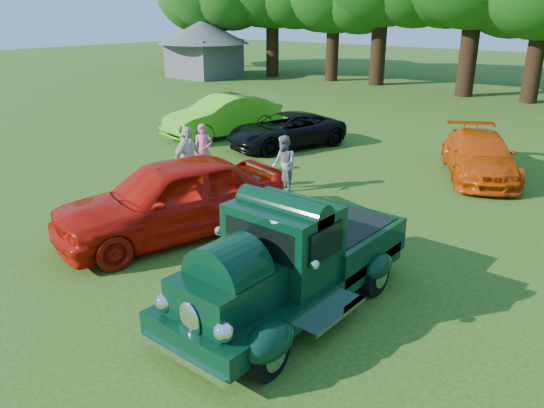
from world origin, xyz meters
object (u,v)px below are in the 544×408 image
Objects in this scene: gazebo at (203,42)px; spectator_grey at (284,164)px; spectator_white at (188,161)px; back_car_lime at (223,116)px; hero_pickup at (291,263)px; red_convertible at (171,198)px; spectator_pink at (203,150)px; back_car_black at (286,130)px; back_car_orange at (480,155)px.

spectator_grey is at bearing -39.24° from gazebo.
gazebo reaches higher than spectator_white.
spectator_grey is at bearing -21.38° from back_car_lime.
hero_pickup reaches higher than spectator_white.
red_convertible is at bearing -56.79° from spectator_grey.
spectator_white is (0.84, -1.36, 0.13)m from spectator_pink.
back_car_orange reaches higher than back_car_black.
red_convertible is 1.07× the size of back_car_lime.
red_convertible is 3.82m from spectator_grey.
red_convertible reaches higher than spectator_pink.
back_car_black is 0.67× the size of gazebo.
back_car_black is at bearing 49.25° from spectator_pink.
back_car_lime is 3.08× the size of spectator_grey.
hero_pickup is at bearing -117.31° from back_car_orange.
back_car_orange is (9.38, 0.92, -0.14)m from back_car_lime.
red_convertible is at bearing -96.96° from spectator_pink.
spectator_white is at bearing -60.59° from back_car_black.
red_convertible reaches higher than back_car_black.
back_car_black is 2.81× the size of spectator_pink.
back_car_lime is 6.77m from spectator_white.
spectator_grey is (0.02, 3.82, -0.09)m from red_convertible.
spectator_pink is at bearing 146.70° from hero_pickup.
hero_pickup is at bearing -29.78° from back_car_lime.
spectator_pink is 24.23m from gazebo.
back_car_black is 6.52m from back_car_orange.
hero_pickup reaches higher than spectator_grey.
gazebo is at bearing 174.20° from spectator_grey.
back_car_orange is at bearing 82.84° from red_convertible.
red_convertible is 9.17m from back_car_orange.
hero_pickup reaches higher than red_convertible.
hero_pickup is 5.90m from spectator_grey.
gazebo is at bearing 91.65° from spectator_pink.
gazebo is (-14.23, 12.68, 1.64)m from back_car_lime.
back_car_lime is 0.72× the size of gazebo.
red_convertible is 1.16× the size of back_car_black.
spectator_pink reaches higher than back_car_black.
spectator_grey reaches higher than back_car_black.
red_convertible is 4.35m from spectator_pink.
spectator_white is (-5.35, -6.36, 0.27)m from back_car_orange.
back_car_orange is at bearing 25.06° from back_car_black.
red_convertible is at bearing -146.26° from spectator_white.
hero_pickup is at bearing -17.29° from spectator_grey.
back_car_lime is 2.59× the size of spectator_white.
back_car_lime is at bearing 143.37° from red_convertible.
back_car_lime is 6.93m from spectator_grey.
back_car_lime is at bearing 139.16° from hero_pickup.
red_convertible is 28.53m from gazebo.
hero_pickup is 3.10× the size of spectator_pink.
back_car_black is at bearing 128.41° from hero_pickup.
back_car_orange is at bearing 16.64° from back_car_lime.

